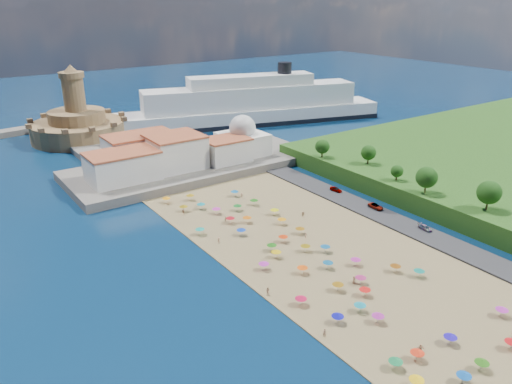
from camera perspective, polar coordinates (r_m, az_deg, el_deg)
ground at (r=122.90m, az=5.21°, el=-7.38°), size 700.00×700.00×0.00m
terrace at (r=183.46m, az=-7.09°, el=3.01°), size 90.00×36.00×3.00m
jetty at (r=206.56m, az=-17.14°, el=4.23°), size 18.00×70.00×2.40m
waterfront_buildings at (r=176.72m, az=-11.01°, el=4.23°), size 57.00×29.00×11.00m
domed_building at (r=189.35m, az=-1.54°, el=6.12°), size 16.00×16.00×15.00m
fortress at (r=233.08m, az=-19.69°, el=7.24°), size 40.00×40.00×32.40m
cruise_ship at (r=249.06m, az=-0.57°, el=9.78°), size 132.85×55.14×28.93m
beach_parasols at (r=114.37m, az=8.27°, el=-8.66°), size 33.51×117.51×2.20m
beachgoers at (r=118.97m, az=5.09°, el=-7.81°), size 34.55×93.66×1.89m
parked_cars at (r=151.47m, az=13.42°, el=-1.55°), size 2.68×38.85×1.42m
hillside_trees at (r=148.11m, az=22.00°, el=0.58°), size 12.90×110.06×8.13m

